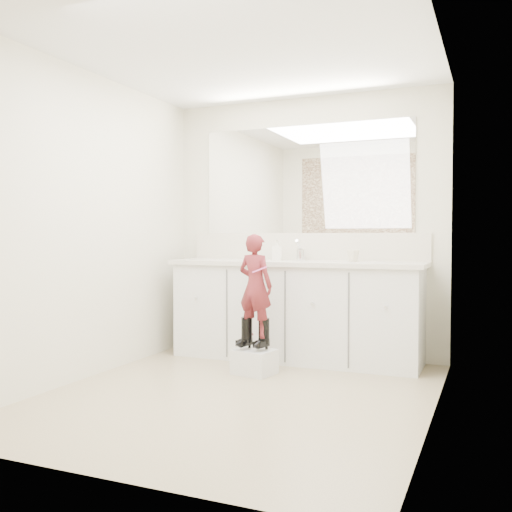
% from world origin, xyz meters
% --- Properties ---
extents(floor, '(3.00, 3.00, 0.00)m').
position_xyz_m(floor, '(0.00, 0.00, 0.00)').
color(floor, '#887459').
rests_on(floor, ground).
extents(ceiling, '(3.00, 3.00, 0.00)m').
position_xyz_m(ceiling, '(0.00, 0.00, 2.40)').
color(ceiling, white).
rests_on(ceiling, wall_back).
extents(wall_back, '(2.60, 0.00, 2.60)m').
position_xyz_m(wall_back, '(0.00, 1.50, 1.20)').
color(wall_back, beige).
rests_on(wall_back, floor).
extents(wall_front, '(2.60, 0.00, 2.60)m').
position_xyz_m(wall_front, '(0.00, -1.50, 1.20)').
color(wall_front, beige).
rests_on(wall_front, floor).
extents(wall_left, '(0.00, 3.00, 3.00)m').
position_xyz_m(wall_left, '(-1.30, 0.00, 1.20)').
color(wall_left, beige).
rests_on(wall_left, floor).
extents(wall_right, '(0.00, 3.00, 3.00)m').
position_xyz_m(wall_right, '(1.30, 0.00, 1.20)').
color(wall_right, beige).
rests_on(wall_right, floor).
extents(vanity_cabinet, '(2.20, 0.55, 0.85)m').
position_xyz_m(vanity_cabinet, '(0.00, 1.23, 0.42)').
color(vanity_cabinet, silver).
rests_on(vanity_cabinet, floor).
extents(countertop, '(2.28, 0.58, 0.04)m').
position_xyz_m(countertop, '(0.00, 1.21, 0.87)').
color(countertop, beige).
rests_on(countertop, vanity_cabinet).
extents(backsplash, '(2.28, 0.03, 0.25)m').
position_xyz_m(backsplash, '(0.00, 1.49, 1.02)').
color(backsplash, beige).
rests_on(backsplash, countertop).
extents(mirror, '(2.00, 0.02, 1.00)m').
position_xyz_m(mirror, '(0.00, 1.49, 1.64)').
color(mirror, white).
rests_on(mirror, wall_back).
extents(dot_panel, '(2.00, 0.01, 1.20)m').
position_xyz_m(dot_panel, '(0.00, -1.49, 1.65)').
color(dot_panel, '#472819').
rests_on(dot_panel, wall_front).
extents(faucet, '(0.08, 0.08, 0.10)m').
position_xyz_m(faucet, '(0.00, 1.38, 0.94)').
color(faucet, silver).
rests_on(faucet, countertop).
extents(cup, '(0.15, 0.15, 0.10)m').
position_xyz_m(cup, '(0.51, 1.28, 0.94)').
color(cup, beige).
rests_on(cup, countertop).
extents(soap_bottle, '(0.11, 0.11, 0.19)m').
position_xyz_m(soap_bottle, '(-0.21, 1.29, 0.98)').
color(soap_bottle, white).
rests_on(soap_bottle, countertop).
extents(step_stool, '(0.35, 0.31, 0.20)m').
position_xyz_m(step_stool, '(-0.14, 0.60, 0.10)').
color(step_stool, silver).
rests_on(step_stool, floor).
extents(boot_left, '(0.13, 0.19, 0.26)m').
position_xyz_m(boot_left, '(-0.21, 0.62, 0.33)').
color(boot_left, black).
rests_on(boot_left, step_stool).
extents(boot_right, '(0.13, 0.19, 0.26)m').
position_xyz_m(boot_right, '(-0.06, 0.62, 0.33)').
color(boot_right, black).
rests_on(boot_right, step_stool).
extents(toddler, '(0.34, 0.25, 0.83)m').
position_xyz_m(toddler, '(-0.14, 0.62, 0.71)').
color(toddler, '#AB343D').
rests_on(toddler, step_stool).
extents(toothbrush, '(0.14, 0.04, 0.06)m').
position_xyz_m(toothbrush, '(-0.07, 0.54, 0.85)').
color(toothbrush, '#FA61C1').
rests_on(toothbrush, toddler).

